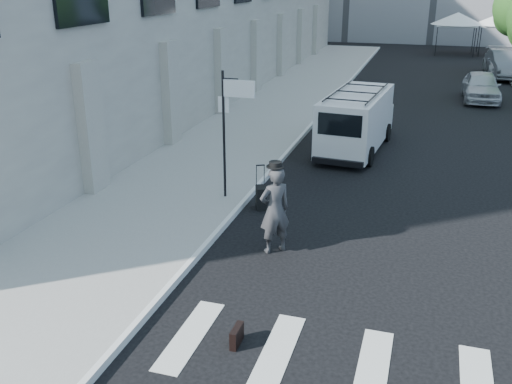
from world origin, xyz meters
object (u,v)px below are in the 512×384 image
Objects in this scene: cargo_van at (357,120)px; parked_car_c at (504,63)px; parked_car_b at (505,64)px; briefcase at (237,336)px; parked_car_a at (481,86)px; businessman at (275,210)px; suitcase at (261,197)px.

cargo_van reaches higher than parked_car_c.
parked_car_c is at bearing 75.59° from cargo_van.
parked_car_b is 0.99m from parked_car_c.
briefcase is 23.39m from parked_car_a.
parked_car_b is at bearing 74.62° from cargo_van.
parked_car_c is at bearing 76.71° from parked_car_a.
parked_car_b reaches higher than parked_car_c.
parked_car_a is 8.79m from parked_car_c.
businessman is 0.39× the size of parked_car_c.
parked_car_a is (6.49, 16.81, 0.41)m from suitcase.
parked_car_b is (6.93, 30.43, 0.65)m from briefcase.
cargo_van is 20.14m from parked_car_c.
parked_car_a is (5.45, 19.20, -0.30)m from businessman.
parked_car_b is at bearing 77.08° from briefcase.
suitcase is at bearing 102.67° from briefcase.
cargo_van is (0.64, 8.78, 0.06)m from businessman.
parked_car_b is at bearing 47.52° from suitcase.
briefcase is at bearing -100.97° from suitcase.
cargo_van is 19.21m from parked_car_b.
parked_car_a reaches higher than suitcase.
briefcase is at bearing -104.13° from parked_car_a.
suitcase is 0.22× the size of parked_car_c.
businessman reaches higher than parked_car_b.
briefcase is at bearing -86.68° from cargo_van.
cargo_van is at bearing -136.32° from businessman.
suitcase is 0.21× the size of cargo_van.
parked_car_a is at bearing 77.24° from briefcase.
briefcase is at bearing -108.14° from parked_car_b.
suitcase is at bearing -108.74° from businessman.
businessman is at bearing -90.32° from suitcase.
parked_car_a is 0.85× the size of parked_car_b.
parked_car_c is (6.93, 31.42, 0.60)m from briefcase.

